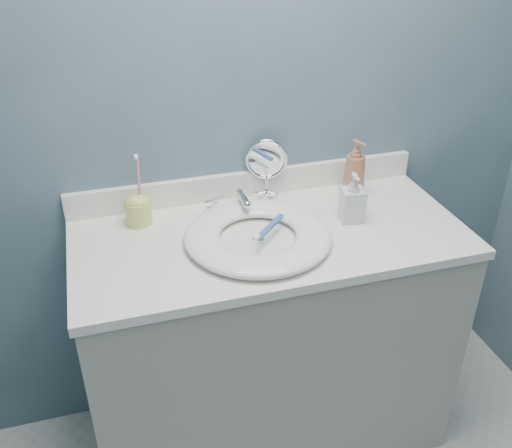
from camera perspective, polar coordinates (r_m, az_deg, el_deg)
name	(u,v)px	position (r m, az deg, el deg)	size (l,w,h in m)	color
back_wall	(246,106)	(1.87, -1.02, 11.73)	(2.20, 0.02, 2.40)	#495E6D
vanity_cabinet	(269,343)	(2.05, 1.30, -11.86)	(1.20, 0.55, 0.85)	#A19D93
countertop	(271,237)	(1.78, 1.46, -1.34)	(1.22, 0.57, 0.03)	white
backsplash	(248,184)	(1.97, -0.85, 4.03)	(1.22, 0.02, 0.09)	white
basin	(258,235)	(1.72, 0.20, -1.14)	(0.45, 0.45, 0.04)	white
drain	(258,240)	(1.73, 0.20, -1.56)	(0.04, 0.04, 0.01)	silver
faucet	(241,203)	(1.88, -1.52, 2.11)	(0.25, 0.13, 0.07)	silver
makeup_mirror	(266,166)	(1.93, 1.05, 5.84)	(0.14, 0.08, 0.21)	silver
soap_bottle_amber	(355,168)	(1.98, 9.87, 5.52)	(0.08, 0.08, 0.20)	#9F6447
soap_bottle_clear	(353,197)	(1.83, 9.66, 2.64)	(0.07, 0.07, 0.16)	silver
toothbrush_holder	(138,208)	(1.83, -11.72, 1.54)	(0.08, 0.08, 0.24)	#D3D76B
toothbrush_lying	(269,228)	(1.71, 1.32, -0.37)	(0.13, 0.13, 0.02)	#335CB7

